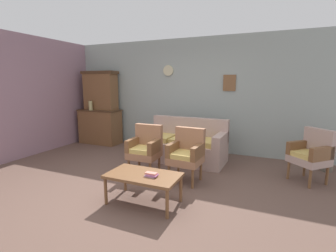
% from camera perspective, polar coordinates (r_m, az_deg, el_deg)
% --- Properties ---
extents(ground_plane, '(7.68, 7.68, 0.00)m').
position_cam_1_polar(ground_plane, '(3.96, -6.97, -14.70)').
color(ground_plane, brown).
extents(wall_back_with_decor, '(6.40, 0.09, 2.70)m').
position_cam_1_polar(wall_back_with_decor, '(6.02, 5.56, 7.15)').
color(wall_back_with_decor, '#939E99').
rests_on(wall_back_with_decor, ground).
extents(side_cabinet, '(1.16, 0.55, 0.93)m').
position_cam_1_polar(side_cabinet, '(6.98, -15.51, -0.09)').
color(side_cabinet, brown).
rests_on(side_cabinet, ground).
extents(cabinet_upper_hutch, '(0.99, 0.38, 1.03)m').
position_cam_1_polar(cabinet_upper_hutch, '(6.95, -15.48, 8.03)').
color(cabinet_upper_hutch, brown).
rests_on(cabinet_upper_hutch, side_cabinet).
extents(vase_on_cabinet, '(0.11, 0.11, 0.25)m').
position_cam_1_polar(vase_on_cabinet, '(6.86, -17.63, 4.57)').
color(vase_on_cabinet, tan).
rests_on(vase_on_cabinet, side_cabinet).
extents(floral_couch, '(1.76, 0.87, 0.90)m').
position_cam_1_polar(floral_couch, '(5.26, 3.91, -4.57)').
color(floral_couch, tan).
rests_on(floral_couch, ground).
extents(armchair_row_middle, '(0.53, 0.50, 0.90)m').
position_cam_1_polar(armchair_row_middle, '(4.45, -5.32, -5.00)').
color(armchair_row_middle, '#9E6B4C').
rests_on(armchair_row_middle, ground).
extents(armchair_near_cabinet, '(0.55, 0.52, 0.90)m').
position_cam_1_polar(armchair_near_cabinet, '(4.14, 4.34, -6.17)').
color(armchair_near_cabinet, '#9E6B4C').
rests_on(armchair_near_cabinet, ground).
extents(wingback_chair_by_fireplace, '(0.71, 0.71, 0.90)m').
position_cam_1_polar(wingback_chair_by_fireplace, '(4.74, 30.44, -5.45)').
color(wingback_chair_by_fireplace, tan).
rests_on(wingback_chair_by_fireplace, ground).
extents(coffee_table, '(1.00, 0.56, 0.42)m').
position_cam_1_polar(coffee_table, '(3.44, -5.75, -11.80)').
color(coffee_table, brown).
rests_on(coffee_table, ground).
extents(book_stack_on_table, '(0.17, 0.11, 0.05)m').
position_cam_1_polar(book_stack_on_table, '(3.33, -3.93, -11.27)').
color(book_stack_on_table, '#B38AA4').
rests_on(book_stack_on_table, coffee_table).
extents(floor_vase_by_wall, '(0.19, 0.19, 0.59)m').
position_cam_1_polar(floor_vase_by_wall, '(5.51, 33.25, -5.90)').
color(floor_vase_by_wall, '#615A4E').
rests_on(floor_vase_by_wall, ground).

